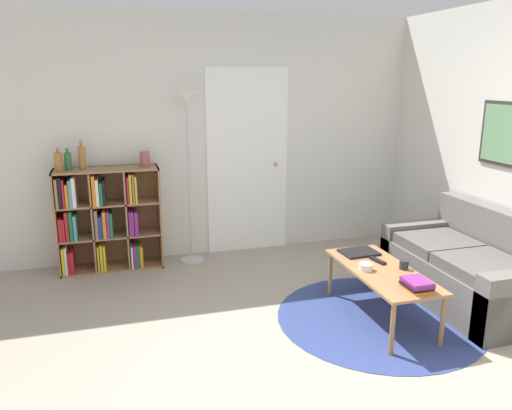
# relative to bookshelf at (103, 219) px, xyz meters

# --- Properties ---
(ground_plane) EXTENTS (14.00, 14.00, 0.00)m
(ground_plane) POSITION_rel_bookshelf_xyz_m (1.41, -2.59, -0.53)
(ground_plane) COLOR gray
(wall_back) EXTENTS (7.12, 0.11, 2.60)m
(wall_back) POSITION_rel_bookshelf_xyz_m (1.42, 0.21, 0.76)
(wall_back) COLOR silver
(wall_back) RESTS_ON ground_plane
(wall_right) EXTENTS (0.08, 5.78, 2.60)m
(wall_right) POSITION_rel_bookshelf_xyz_m (3.50, -1.21, 0.77)
(wall_right) COLOR silver
(wall_right) RESTS_ON ground_plane
(rug) EXTENTS (1.69, 1.69, 0.01)m
(rug) POSITION_rel_bookshelf_xyz_m (2.17, -1.79, -0.53)
(rug) COLOR navy
(rug) RESTS_ON ground_plane
(bookshelf) EXTENTS (1.03, 0.34, 1.05)m
(bookshelf) POSITION_rel_bookshelf_xyz_m (0.00, 0.00, 0.00)
(bookshelf) COLOR #936B47
(bookshelf) RESTS_ON ground_plane
(floor_lamp) EXTENTS (0.26, 0.26, 1.79)m
(floor_lamp) POSITION_rel_bookshelf_xyz_m (0.89, -0.03, 0.89)
(floor_lamp) COLOR #B7B7BC
(floor_lamp) RESTS_ON ground_plane
(couch) EXTENTS (0.81, 1.51, 0.81)m
(couch) POSITION_rel_bookshelf_xyz_m (3.11, -1.70, -0.26)
(couch) COLOR #66605B
(couch) RESTS_ON ground_plane
(coffee_table) EXTENTS (0.50, 1.14, 0.43)m
(coffee_table) POSITION_rel_bookshelf_xyz_m (2.17, -1.79, -0.14)
(coffee_table) COLOR #996B42
(coffee_table) RESTS_ON ground_plane
(laptop) EXTENTS (0.33, 0.26, 0.02)m
(laptop) POSITION_rel_bookshelf_xyz_m (2.17, -1.39, -0.09)
(laptop) COLOR black
(laptop) RESTS_ON coffee_table
(bowl) EXTENTS (0.11, 0.11, 0.05)m
(bowl) POSITION_rel_bookshelf_xyz_m (2.04, -1.76, -0.08)
(bowl) COLOR silver
(bowl) RESTS_ON coffee_table
(book_stack_on_table) EXTENTS (0.18, 0.22, 0.08)m
(book_stack_on_table) POSITION_rel_bookshelf_xyz_m (2.22, -2.21, -0.06)
(book_stack_on_table) COLOR orange
(book_stack_on_table) RESTS_ON coffee_table
(cup) EXTENTS (0.07, 0.07, 0.07)m
(cup) POSITION_rel_bookshelf_xyz_m (2.35, -1.83, -0.07)
(cup) COLOR #28282D
(cup) RESTS_ON coffee_table
(remote) EXTENTS (0.08, 0.18, 0.02)m
(remote) POSITION_rel_bookshelf_xyz_m (2.23, -1.62, -0.09)
(remote) COLOR black
(remote) RESTS_ON coffee_table
(bottle_left) EXTENTS (0.08, 0.08, 0.22)m
(bottle_left) POSITION_rel_bookshelf_xyz_m (-0.37, -0.02, 0.62)
(bottle_left) COLOR olive
(bottle_left) RESTS_ON bookshelf
(bottle_middle) EXTENTS (0.07, 0.07, 0.21)m
(bottle_middle) POSITION_rel_bookshelf_xyz_m (-0.29, 0.00, 0.61)
(bottle_middle) COLOR #236633
(bottle_middle) RESTS_ON bookshelf
(bottle_right) EXTENTS (0.07, 0.07, 0.28)m
(bottle_right) POSITION_rel_bookshelf_xyz_m (-0.15, 0.01, 0.64)
(bottle_right) COLOR olive
(bottle_right) RESTS_ON bookshelf
(vase_on_shelf) EXTENTS (0.10, 0.10, 0.16)m
(vase_on_shelf) POSITION_rel_bookshelf_xyz_m (0.45, -0.00, 0.60)
(vase_on_shelf) COLOR #934C47
(vase_on_shelf) RESTS_ON bookshelf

